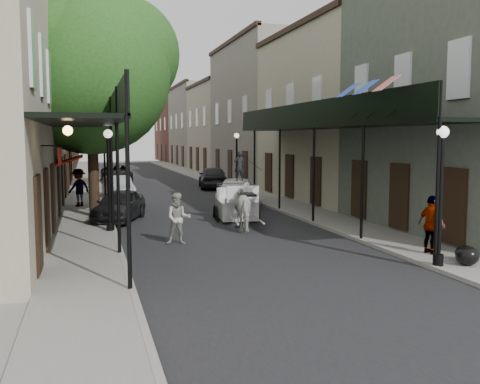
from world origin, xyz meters
TOP-DOWN VIEW (x-y plane):
  - ground at (0.00, 0.00)m, footprint 140.00×140.00m
  - road at (0.00, 20.00)m, footprint 8.00×90.00m
  - sidewalk_left at (-5.00, 20.00)m, footprint 2.20×90.00m
  - sidewalk_right at (5.00, 20.00)m, footprint 2.20×90.00m
  - building_row_left at (-8.60, 30.00)m, footprint 5.00×80.00m
  - building_row_right at (8.60, 30.00)m, footprint 5.00×80.00m
  - gallery_left at (-4.79, 6.98)m, footprint 2.20×18.05m
  - gallery_right at (4.79, 6.98)m, footprint 2.20×18.05m
  - tree_near at (-4.20, 10.18)m, footprint 7.31×6.80m
  - tree_far at (-4.25, 24.18)m, footprint 6.45×6.00m
  - lamppost_right_near at (4.10, -2.00)m, footprint 0.32×0.32m
  - lamppost_left at (-4.10, 6.00)m, footprint 0.32×0.32m
  - lamppost_right_far at (4.10, 18.00)m, footprint 0.32×0.32m
  - horse at (1.00, 5.46)m, footprint 1.19×2.21m
  - carriage at (1.31, 8.23)m, footprint 2.02×2.79m
  - pedestrian_walking at (-2.00, 3.38)m, footprint 0.92×0.76m
  - pedestrian_sidewalk_left at (-5.30, 13.72)m, footprint 1.40×1.28m
  - pedestrian_sidewalk_right at (4.81, -0.68)m, footprint 0.57×1.06m
  - car_left_near at (-3.60, 9.00)m, footprint 2.81×4.30m
  - car_left_mid at (-3.16, 17.64)m, footprint 1.79×4.14m
  - car_left_far at (-2.60, 30.04)m, footprint 2.34×5.05m
  - car_right_near at (2.60, 12.59)m, footprint 3.46×5.39m
  - car_right_far at (3.60, 22.43)m, footprint 2.56×4.84m
  - trash_bags at (4.97, -2.03)m, footprint 0.88×1.03m

SIDE VIEW (x-z plane):
  - ground at x=0.00m, z-range 0.00..0.00m
  - road at x=0.00m, z-range 0.00..0.01m
  - sidewalk_left at x=-5.00m, z-range 0.00..0.12m
  - sidewalk_right at x=5.00m, z-range 0.00..0.12m
  - trash_bags at x=4.97m, z-range 0.10..0.63m
  - car_left_mid at x=-3.16m, z-range 0.00..1.32m
  - car_left_near at x=-3.60m, z-range 0.00..1.36m
  - car_left_far at x=-2.60m, z-range 0.00..1.40m
  - car_right_near at x=2.60m, z-range 0.00..1.45m
  - car_right_far at x=3.60m, z-range 0.00..1.57m
  - pedestrian_walking at x=-2.00m, z-range 0.00..1.71m
  - horse at x=1.00m, z-range 0.00..1.79m
  - pedestrian_sidewalk_right at x=4.81m, z-range 0.12..1.85m
  - pedestrian_sidewalk_left at x=-5.30m, z-range 0.12..2.00m
  - carriage at x=1.31m, z-range -0.33..2.66m
  - lamppost_right_near at x=4.10m, z-range 0.19..3.90m
  - lamppost_left at x=-4.10m, z-range 0.19..3.90m
  - lamppost_right_far at x=4.10m, z-range 0.19..3.90m
  - gallery_left at x=-4.79m, z-range 1.61..6.49m
  - gallery_right at x=4.79m, z-range 1.61..6.49m
  - building_row_left at x=-8.60m, z-range 0.00..10.50m
  - building_row_right at x=8.60m, z-range 0.00..10.50m
  - tree_far at x=-4.25m, z-range 1.53..10.14m
  - tree_near at x=-4.20m, z-range 1.67..11.30m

